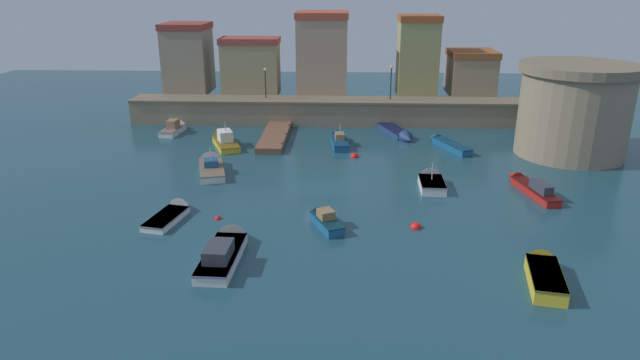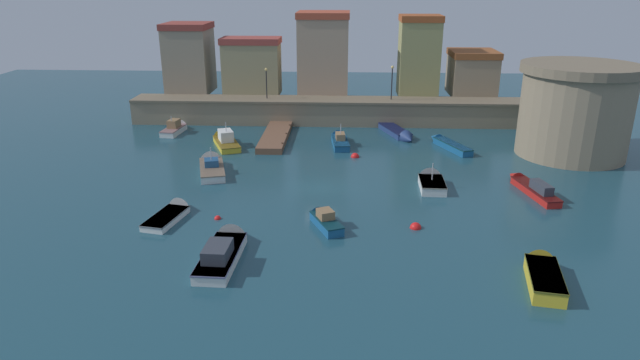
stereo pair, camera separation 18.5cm
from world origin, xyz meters
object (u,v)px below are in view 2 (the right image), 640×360
Objects in this scene: moored_boat_5 at (225,139)px; moored_boat_8 at (173,212)px; moored_boat_7 at (211,165)px; quay_lamp_0 at (266,78)px; fortress_tower at (575,110)px; moored_boat_10 at (542,272)px; moored_boat_11 at (399,133)px; moored_boat_1 at (340,139)px; moored_boat_2 at (431,181)px; mooring_buoy_1 at (355,157)px; moored_boat_3 at (323,219)px; mooring_buoy_2 at (218,219)px; quay_lamp_1 at (392,77)px; moored_boat_0 at (225,248)px; moored_boat_4 at (531,187)px; moored_boat_6 at (176,128)px; mooring_buoy_0 at (416,228)px; moored_boat_9 at (448,144)px.

moored_boat_5 reaches higher than moored_boat_8.
quay_lamp_0 is at bearing -23.93° from moored_boat_7.
moored_boat_5 is at bearing 176.57° from fortress_tower.
moored_boat_10 reaches higher than moored_boat_11.
moored_boat_1 reaches higher than moored_boat_10.
quay_lamp_0 is 0.78× the size of moored_boat_2.
moored_boat_11 reaches higher than mooring_buoy_1.
moored_boat_3 is 7.26m from mooring_buoy_2.
quay_lamp_1 is 30.56m from mooring_buoy_2.
moored_boat_0 is at bearing -86.66° from quay_lamp_0.
moored_boat_4 is 1.38× the size of moored_boat_6.
quay_lamp_1 is at bearing 19.96° from moored_boat_10.
moored_boat_0 is 16.05m from moored_boat_7.
fortress_tower is 2.80× the size of quay_lamp_1.
moored_boat_11 is at bearing 18.02° from moored_boat_4.
quay_lamp_0 is 11.14m from moored_boat_6.
moored_boat_11 is at bearing 159.79° from fortress_tower.
moored_boat_2 is at bearing 71.62° from moored_boat_4.
moored_boat_11 is at bearing 57.60° from mooring_buoy_1.
mooring_buoy_1 is at bearing 34.88° from moored_boat_10.
moored_boat_2 is 9.30m from mooring_buoy_1.
moored_boat_2 is 21.59m from moored_boat_5.
moored_boat_5 is 7.51m from moored_boat_6.
moored_boat_0 is at bearing -72.72° from mooring_buoy_2.
moored_boat_11 is at bearing -100.45° from moored_boat_5.
quay_lamp_0 is 25.59m from moored_boat_2.
moored_boat_10 reaches higher than mooring_buoy_1.
moored_boat_5 reaches higher than mooring_buoy_0.
moored_boat_7 is (-2.53, -16.63, -4.59)m from quay_lamp_0.
moored_boat_5 is at bearing 131.30° from mooring_buoy_0.
moored_boat_7 is (-31.99, -5.81, -3.83)m from fortress_tower.
moored_boat_9 is at bearing -14.39° from moored_boat_2.
moored_boat_6 is 20.52m from mooring_buoy_1.
fortress_tower reaches higher than moored_boat_6.
moored_boat_11 is at bearing 20.59° from moored_boat_10.
moored_boat_0 is 1.17× the size of moored_boat_1.
quay_lamp_1 is 0.53× the size of moored_boat_4.
moored_boat_8 is (-4.75, 5.56, -0.21)m from moored_boat_0.
moored_boat_2 reaches higher than moored_boat_8.
moored_boat_2 is at bearing -84.71° from quay_lamp_1.
moored_boat_7 is at bearing 87.15° from moored_boat_9.
moored_boat_1 is 7.89× the size of mooring_buoy_0.
moored_boat_1 is 1.17× the size of moored_boat_6.
moored_boat_7 is 8.96× the size of mooring_buoy_0.
quay_lamp_1 is 28.62m from moored_boat_3.
mooring_buoy_0 is (-2.07, -7.99, -0.37)m from moored_boat_2.
quay_lamp_1 is 0.57× the size of moored_boat_5.
moored_boat_10 is (19.63, -34.09, -4.53)m from quay_lamp_0.
moored_boat_0 is 21.05m from mooring_buoy_1.
quay_lamp_1 is 23.82m from moored_boat_6.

